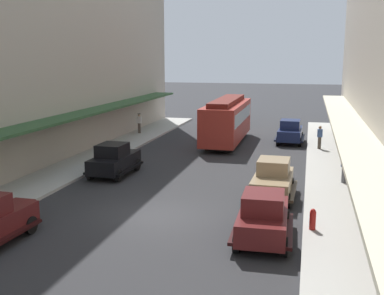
{
  "coord_description": "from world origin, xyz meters",
  "views": [
    {
      "loc": [
        6.02,
        -18.03,
        6.62
      ],
      "look_at": [
        0.0,
        6.0,
        1.8
      ],
      "focal_mm": 43.91,
      "sensor_mm": 36.0,
      "label": 1
    }
  ],
  "objects_px": {
    "streetcar": "(227,119)",
    "pedestrian_2": "(139,123)",
    "pedestrian_1": "(320,137)",
    "parked_car_4": "(290,131)",
    "parked_car_0": "(273,179)",
    "parked_car_1": "(114,159)",
    "fire_hydrant": "(313,219)",
    "pedestrian_0": "(344,166)",
    "parked_car_3": "(263,215)"
  },
  "relations": [
    {
      "from": "streetcar",
      "to": "pedestrian_1",
      "type": "height_order",
      "value": "streetcar"
    },
    {
      "from": "parked_car_0",
      "to": "pedestrian_0",
      "type": "bearing_deg",
      "value": 42.34
    },
    {
      "from": "parked_car_3",
      "to": "fire_hydrant",
      "type": "relative_size",
      "value": 5.24
    },
    {
      "from": "fire_hydrant",
      "to": "pedestrian_2",
      "type": "relative_size",
      "value": 0.49
    },
    {
      "from": "fire_hydrant",
      "to": "streetcar",
      "type": "bearing_deg",
      "value": 109.81
    },
    {
      "from": "parked_car_0",
      "to": "pedestrian_0",
      "type": "xyz_separation_m",
      "value": [
        3.43,
        3.12,
        0.07
      ]
    },
    {
      "from": "pedestrian_2",
      "to": "parked_car_4",
      "type": "bearing_deg",
      "value": -3.95
    },
    {
      "from": "parked_car_0",
      "to": "parked_car_1",
      "type": "relative_size",
      "value": 1.0
    },
    {
      "from": "parked_car_3",
      "to": "streetcar",
      "type": "height_order",
      "value": "streetcar"
    },
    {
      "from": "streetcar",
      "to": "pedestrian_1",
      "type": "bearing_deg",
      "value": -11.08
    },
    {
      "from": "parked_car_1",
      "to": "parked_car_4",
      "type": "bearing_deg",
      "value": 53.92
    },
    {
      "from": "pedestrian_0",
      "to": "pedestrian_1",
      "type": "xyz_separation_m",
      "value": [
        -1.09,
        9.16,
        -0.02
      ]
    },
    {
      "from": "pedestrian_0",
      "to": "pedestrian_2",
      "type": "xyz_separation_m",
      "value": [
        -15.98,
        12.64,
        0.0
      ]
    },
    {
      "from": "pedestrian_1",
      "to": "pedestrian_2",
      "type": "distance_m",
      "value": 15.29
    },
    {
      "from": "pedestrian_1",
      "to": "parked_car_4",
      "type": "bearing_deg",
      "value": 129.83
    },
    {
      "from": "fire_hydrant",
      "to": "pedestrian_1",
      "type": "distance_m",
      "value": 16.51
    },
    {
      "from": "fire_hydrant",
      "to": "pedestrian_0",
      "type": "distance_m",
      "value": 7.52
    },
    {
      "from": "streetcar",
      "to": "fire_hydrant",
      "type": "xyz_separation_m",
      "value": [
        6.43,
        -17.85,
        -1.34
      ]
    },
    {
      "from": "fire_hydrant",
      "to": "pedestrian_0",
      "type": "bearing_deg",
      "value": 77.77
    },
    {
      "from": "parked_car_3",
      "to": "pedestrian_1",
      "type": "height_order",
      "value": "parked_car_3"
    },
    {
      "from": "parked_car_0",
      "to": "streetcar",
      "type": "distance_m",
      "value": 14.42
    },
    {
      "from": "streetcar",
      "to": "fire_hydrant",
      "type": "relative_size",
      "value": 11.73
    },
    {
      "from": "parked_car_4",
      "to": "pedestrian_0",
      "type": "distance_m",
      "value": 12.2
    },
    {
      "from": "parked_car_3",
      "to": "fire_hydrant",
      "type": "height_order",
      "value": "parked_car_3"
    },
    {
      "from": "parked_car_3",
      "to": "parked_car_0",
      "type": "bearing_deg",
      "value": 90.8
    },
    {
      "from": "parked_car_0",
      "to": "parked_car_4",
      "type": "xyz_separation_m",
      "value": [
        0.17,
        14.88,
        0.0
      ]
    },
    {
      "from": "parked_car_0",
      "to": "streetcar",
      "type": "relative_size",
      "value": 0.45
    },
    {
      "from": "parked_car_3",
      "to": "parked_car_4",
      "type": "relative_size",
      "value": 1.0
    },
    {
      "from": "streetcar",
      "to": "pedestrian_2",
      "type": "xyz_separation_m",
      "value": [
        -7.96,
        2.12,
        -0.89
      ]
    },
    {
      "from": "pedestrian_1",
      "to": "streetcar",
      "type": "bearing_deg",
      "value": 168.92
    },
    {
      "from": "parked_car_4",
      "to": "pedestrian_1",
      "type": "bearing_deg",
      "value": -50.17
    },
    {
      "from": "parked_car_1",
      "to": "pedestrian_2",
      "type": "bearing_deg",
      "value": 104.61
    },
    {
      "from": "parked_car_0",
      "to": "pedestrian_0",
      "type": "relative_size",
      "value": 2.57
    },
    {
      "from": "pedestrian_0",
      "to": "parked_car_0",
      "type": "bearing_deg",
      "value": -137.66
    },
    {
      "from": "pedestrian_2",
      "to": "parked_car_0",
      "type": "bearing_deg",
      "value": -51.46
    },
    {
      "from": "fire_hydrant",
      "to": "pedestrian_2",
      "type": "distance_m",
      "value": 24.62
    },
    {
      "from": "parked_car_3",
      "to": "streetcar",
      "type": "xyz_separation_m",
      "value": [
        -4.67,
        18.98,
        0.96
      ]
    },
    {
      "from": "pedestrian_2",
      "to": "pedestrian_0",
      "type": "bearing_deg",
      "value": -38.33
    },
    {
      "from": "parked_car_0",
      "to": "fire_hydrant",
      "type": "distance_m",
      "value": 4.61
    },
    {
      "from": "parked_car_1",
      "to": "streetcar",
      "type": "distance_m",
      "value": 12.26
    },
    {
      "from": "parked_car_1",
      "to": "pedestrian_2",
      "type": "distance_m",
      "value": 13.96
    },
    {
      "from": "pedestrian_0",
      "to": "pedestrian_1",
      "type": "height_order",
      "value": "pedestrian_0"
    },
    {
      "from": "parked_car_1",
      "to": "streetcar",
      "type": "relative_size",
      "value": 0.44
    },
    {
      "from": "streetcar",
      "to": "pedestrian_2",
      "type": "height_order",
      "value": "streetcar"
    },
    {
      "from": "pedestrian_2",
      "to": "pedestrian_1",
      "type": "bearing_deg",
      "value": -13.15
    },
    {
      "from": "pedestrian_0",
      "to": "pedestrian_2",
      "type": "height_order",
      "value": "same"
    },
    {
      "from": "parked_car_3",
      "to": "pedestrian_0",
      "type": "bearing_deg",
      "value": 68.38
    },
    {
      "from": "parked_car_0",
      "to": "parked_car_1",
      "type": "height_order",
      "value": "same"
    },
    {
      "from": "parked_car_0",
      "to": "pedestrian_0",
      "type": "distance_m",
      "value": 4.64
    },
    {
      "from": "parked_car_0",
      "to": "pedestrian_1",
      "type": "distance_m",
      "value": 12.5
    }
  ]
}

